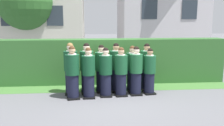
{
  "coord_description": "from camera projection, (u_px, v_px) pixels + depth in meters",
  "views": [
    {
      "loc": [
        -0.68,
        -7.88,
        2.56
      ],
      "look_at": [
        0.0,
        0.25,
        1.05
      ],
      "focal_mm": 40.11,
      "sensor_mm": 36.0,
      "label": 1
    }
  ],
  "objects": [
    {
      "name": "student_front_row_4",
      "position": [
        136.0,
        72.0,
        8.25
      ],
      "size": [
        0.42,
        0.52,
        1.62
      ],
      "color": "black",
      "rests_on": "ground"
    },
    {
      "name": "hedge",
      "position": [
        109.0,
        61.0,
        9.77
      ],
      "size": [
        9.04,
        0.7,
        1.72
      ],
      "color": "#33662D",
      "rests_on": "ground"
    },
    {
      "name": "school_building_annex",
      "position": [
        160.0,
        6.0,
        16.33
      ],
      "size": [
        5.58,
        4.23,
        6.38
      ],
      "color": "silver",
      "rests_on": "ground"
    },
    {
      "name": "student_rear_row_3",
      "position": [
        116.0,
        68.0,
        8.65
      ],
      "size": [
        0.47,
        0.54,
        1.68
      ],
      "color": "black",
      "rests_on": "ground"
    },
    {
      "name": "student_front_row_2",
      "position": [
        106.0,
        73.0,
        8.08
      ],
      "size": [
        0.42,
        0.48,
        1.6
      ],
      "color": "black",
      "rests_on": "ground"
    },
    {
      "name": "lawn_strip",
      "position": [
        110.0,
        88.0,
        9.14
      ],
      "size": [
        9.04,
        0.9,
        0.01
      ],
      "primitive_type": "cube",
      "color": "#477A38",
      "rests_on": "ground"
    },
    {
      "name": "student_front_row_5",
      "position": [
        150.0,
        72.0,
        8.36
      ],
      "size": [
        0.42,
        0.49,
        1.55
      ],
      "color": "black",
      "rests_on": "ground"
    },
    {
      "name": "student_front_row_3",
      "position": [
        121.0,
        73.0,
        8.15
      ],
      "size": [
        0.42,
        0.49,
        1.6
      ],
      "color": "black",
      "rests_on": "ground"
    },
    {
      "name": "oak_tree_left",
      "position": [
        25.0,
        2.0,
        13.78
      ],
      "size": [
        3.06,
        3.06,
        4.88
      ],
      "color": "brown",
      "rests_on": "ground"
    },
    {
      "name": "student_rear_row_1",
      "position": [
        87.0,
        69.0,
        8.41
      ],
      "size": [
        0.45,
        0.56,
        1.71
      ],
      "color": "black",
      "rests_on": "ground"
    },
    {
      "name": "student_rear_row_4",
      "position": [
        132.0,
        69.0,
        8.72
      ],
      "size": [
        0.41,
        0.52,
        1.58
      ],
      "color": "black",
      "rests_on": "ground"
    },
    {
      "name": "student_rear_row_0",
      "position": [
        71.0,
        70.0,
        8.34
      ],
      "size": [
        0.45,
        0.51,
        1.72
      ],
      "color": "black",
      "rests_on": "ground"
    },
    {
      "name": "school_building_main",
      "position": [
        39.0,
        9.0,
        15.7
      ],
      "size": [
        5.86,
        4.29,
        5.89
      ],
      "color": "beige",
      "rests_on": "ground"
    },
    {
      "name": "student_front_row_1",
      "position": [
        89.0,
        74.0,
        7.93
      ],
      "size": [
        0.42,
        0.48,
        1.62
      ],
      "color": "black",
      "rests_on": "ground"
    },
    {
      "name": "student_front_row_0",
      "position": [
        73.0,
        74.0,
        7.85
      ],
      "size": [
        0.47,
        0.54,
        1.68
      ],
      "color": "black",
      "rests_on": "ground"
    },
    {
      "name": "student_rear_row_2",
      "position": [
        101.0,
        70.0,
        8.55
      ],
      "size": [
        0.43,
        0.53,
        1.64
      ],
      "color": "black",
      "rests_on": "ground"
    },
    {
      "name": "student_rear_row_5",
      "position": [
        146.0,
        68.0,
        8.82
      ],
      "size": [
        0.46,
        0.53,
        1.65
      ],
      "color": "black",
      "rests_on": "ground"
    },
    {
      "name": "ground_plane",
      "position": [
        113.0,
        96.0,
        8.24
      ],
      "size": [
        60.0,
        60.0,
        0.0
      ],
      "primitive_type": "plane",
      "color": "slate"
    }
  ]
}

